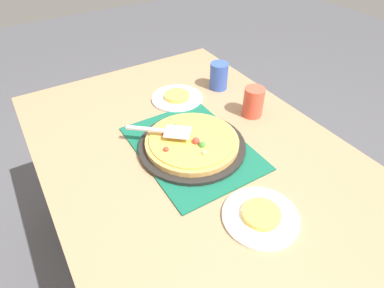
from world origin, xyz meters
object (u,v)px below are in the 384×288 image
(served_slice_right, at_px, (261,214))
(cup_near, at_px, (219,76))
(pizza, at_px, (192,141))
(plate_far_right, at_px, (261,217))
(served_slice_left, at_px, (177,96))
(pizza_server, at_px, (164,131))
(pizza_pan, at_px, (192,146))
(plate_near_left, at_px, (177,98))
(cup_far, at_px, (253,102))

(served_slice_right, xyz_separation_m, cup_near, (-0.66, 0.32, 0.04))
(pizza, distance_m, plate_far_right, 0.36)
(served_slice_right, bearing_deg, pizza, -178.61)
(served_slice_left, xyz_separation_m, pizza_server, (0.25, -0.19, 0.05))
(pizza, relative_size, served_slice_left, 3.00)
(pizza_pan, bearing_deg, plate_far_right, 1.27)
(plate_far_right, distance_m, cup_near, 0.73)
(plate_far_right, bearing_deg, pizza_pan, -178.73)
(pizza_pan, xyz_separation_m, pizza, (-0.00, -0.00, 0.02))
(plate_near_left, xyz_separation_m, served_slice_left, (0.00, 0.00, 0.01))
(cup_far, xyz_separation_m, pizza_server, (-0.01, -0.39, 0.01))
(pizza, relative_size, plate_far_right, 1.50)
(pizza, distance_m, pizza_server, 0.10)
(served_slice_right, bearing_deg, pizza_server, -168.96)
(cup_near, bearing_deg, plate_far_right, -25.57)
(plate_near_left, distance_m, served_slice_left, 0.01)
(plate_near_left, height_order, served_slice_left, served_slice_left)
(pizza, distance_m, served_slice_left, 0.33)
(plate_far_right, bearing_deg, pizza, -178.61)
(plate_near_left, distance_m, cup_far, 0.33)
(served_slice_left, relative_size, served_slice_right, 1.00)
(pizza_pan, height_order, plate_near_left, pizza_pan)
(plate_far_right, distance_m, served_slice_right, 0.01)
(pizza, height_order, cup_near, cup_near)
(pizza, relative_size, cup_far, 2.75)
(pizza, distance_m, cup_far, 0.32)
(pizza_pan, distance_m, pizza, 0.02)
(pizza_server, bearing_deg, cup_near, 120.62)
(plate_far_right, relative_size, served_slice_right, 2.00)
(served_slice_left, bearing_deg, cup_near, 86.43)
(pizza, relative_size, cup_near, 2.75)
(pizza, xyz_separation_m, served_slice_right, (0.36, 0.01, -0.02))
(pizza_pan, distance_m, cup_far, 0.32)
(plate_far_right, xyz_separation_m, cup_near, (-0.66, 0.32, 0.06))
(cup_far, bearing_deg, cup_near, 178.52)
(pizza, height_order, served_slice_right, pizza)
(pizza, relative_size, pizza_server, 1.62)
(pizza, bearing_deg, cup_near, 132.62)
(pizza_pan, height_order, pizza_server, pizza_server)
(plate_near_left, bearing_deg, served_slice_left, 0.00)
(served_slice_left, height_order, cup_near, cup_near)
(plate_far_right, bearing_deg, plate_near_left, 170.98)
(plate_far_right, relative_size, pizza_server, 1.08)
(served_slice_left, height_order, pizza_server, pizza_server)
(pizza, xyz_separation_m, cup_near, (-0.30, 0.32, 0.03))
(served_slice_left, bearing_deg, pizza, -20.35)
(plate_near_left, relative_size, cup_near, 1.83)
(served_slice_left, bearing_deg, served_slice_right, -9.02)
(pizza_server, bearing_deg, plate_near_left, 142.71)
(pizza_pan, bearing_deg, cup_far, 99.40)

